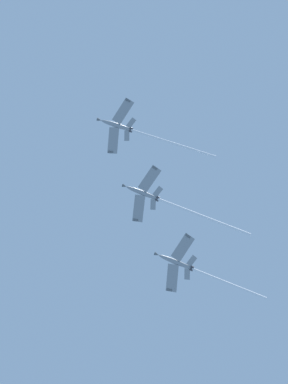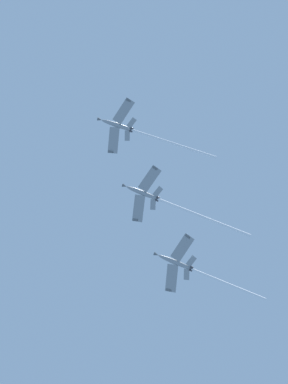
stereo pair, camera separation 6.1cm
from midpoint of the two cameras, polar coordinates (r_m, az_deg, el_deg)
The scene contains 3 objects.
jet_lead at distance 166.46m, azimuth -1.29°, elevation 7.24°, with size 40.62×19.73×15.55m.
jet_second at distance 160.85m, azimuth 2.38°, elevation -1.10°, with size 42.04×21.02×15.45m.
jet_third at distance 159.21m, azimuth 5.07°, elevation -8.71°, with size 35.09×19.50×13.68m.
Camera 1 is at (-6.19, 10.57, 1.94)m, focal length 45.36 mm.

